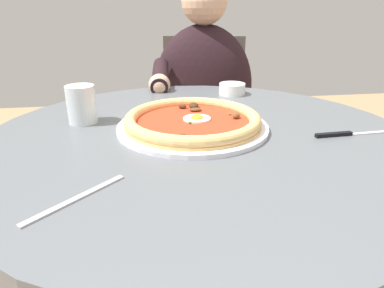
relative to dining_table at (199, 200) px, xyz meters
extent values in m
cylinder|color=#565B60|center=(0.00, 0.00, 0.15)|extent=(0.94, 0.94, 0.03)
cylinder|color=#4E5257|center=(0.00, 0.00, -0.22)|extent=(0.10, 0.10, 0.70)
cylinder|color=white|center=(0.04, 0.01, 0.17)|extent=(0.34, 0.34, 0.01)
cylinder|color=#E0B26B|center=(0.04, 0.01, 0.18)|extent=(0.31, 0.31, 0.01)
torus|color=#E0B26B|center=(0.04, 0.01, 0.19)|extent=(0.31, 0.31, 0.03)
cylinder|color=red|center=(0.04, 0.01, 0.18)|extent=(0.29, 0.29, 0.00)
cylinder|color=white|center=(0.04, 0.00, 0.19)|extent=(0.06, 0.06, 0.00)
ellipsoid|color=yellow|center=(0.04, 0.00, 0.19)|extent=(0.03, 0.03, 0.02)
ellipsoid|color=brown|center=(0.04, -0.09, 0.19)|extent=(0.03, 0.03, 0.01)
ellipsoid|color=brown|center=(0.11, -0.01, 0.19)|extent=(0.02, 0.03, 0.01)
ellipsoid|color=#3D2314|center=(0.14, -0.01, 0.19)|extent=(0.04, 0.03, 0.01)
ellipsoid|color=#4C2D19|center=(-0.07, 0.05, 0.19)|extent=(0.02, 0.02, 0.01)
ellipsoid|color=#4C2D19|center=(0.14, 0.02, 0.19)|extent=(0.02, 0.03, 0.01)
ellipsoid|color=#2D6B28|center=(0.02, 0.02, 0.19)|extent=(0.01, 0.01, 0.00)
ellipsoid|color=#2D6B28|center=(0.03, 0.02, 0.19)|extent=(0.01, 0.01, 0.00)
ellipsoid|color=#2D6B28|center=(0.06, -0.08, 0.19)|extent=(0.01, 0.01, 0.00)
cylinder|color=silver|center=(0.12, 0.26, 0.21)|extent=(0.07, 0.07, 0.09)
cylinder|color=silver|center=(0.12, 0.26, 0.17)|extent=(0.06, 0.06, 0.01)
cube|color=silver|center=(-0.05, -0.39, 0.17)|extent=(0.02, 0.13, 0.00)
cube|color=black|center=(-0.05, -0.28, 0.17)|extent=(0.02, 0.08, 0.01)
cylinder|color=white|center=(0.33, -0.16, 0.18)|extent=(0.08, 0.08, 0.03)
cylinder|color=olive|center=(0.33, -0.16, 0.19)|extent=(0.07, 0.07, 0.01)
cube|color=#BCBCC1|center=(-0.24, 0.22, 0.17)|extent=(0.13, 0.13, 0.00)
cube|color=#282833|center=(0.69, -0.13, -0.36)|extent=(0.34, 0.39, 0.45)
ellipsoid|color=black|center=(0.69, -0.13, 0.11)|extent=(0.29, 0.43, 0.49)
sphere|color=tan|center=(0.69, -0.13, 0.43)|extent=(0.17, 0.17, 0.17)
cylinder|color=black|center=(0.51, 0.05, 0.20)|extent=(0.27, 0.08, 0.08)
sphere|color=tan|center=(0.41, 0.06, 0.19)|extent=(0.07, 0.07, 0.07)
cube|color=#504A45|center=(0.74, -0.14, -0.13)|extent=(0.49, 0.49, 0.02)
cube|color=#504A45|center=(0.93, -0.18, 0.08)|extent=(0.09, 0.37, 0.41)
cylinder|color=#4C4742|center=(0.59, 0.08, -0.36)|extent=(0.02, 0.02, 0.45)
cylinder|color=#4C4742|center=(0.52, -0.29, -0.36)|extent=(0.02, 0.02, 0.45)
cylinder|color=#4C4742|center=(0.96, 0.01, -0.36)|extent=(0.02, 0.02, 0.45)
cylinder|color=#4C4742|center=(0.89, -0.36, -0.36)|extent=(0.02, 0.02, 0.45)
cylinder|color=#B7B2A8|center=(0.48, 0.52, -0.37)|extent=(0.02, 0.02, 0.44)
camera|label=1|loc=(-0.70, 0.12, 0.43)|focal=32.82mm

